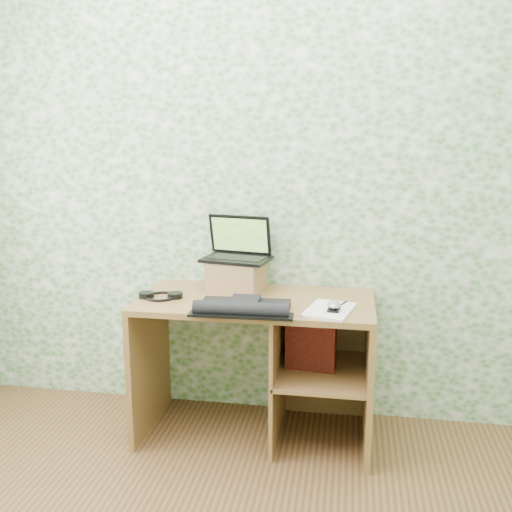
% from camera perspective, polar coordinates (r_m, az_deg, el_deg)
% --- Properties ---
extents(wall_back, '(3.50, 0.00, 3.50)m').
position_cam_1_polar(wall_back, '(3.12, 0.90, 7.05)').
color(wall_back, silver).
rests_on(wall_back, ground).
extents(desk, '(1.20, 0.60, 0.75)m').
position_cam_1_polar(desk, '(3.02, 1.52, -9.12)').
color(desk, brown).
rests_on(desk, floor).
extents(riser, '(0.31, 0.27, 0.16)m').
position_cam_1_polar(riser, '(3.06, -1.95, -1.96)').
color(riser, olive).
rests_on(riser, desk).
extents(laptop, '(0.38, 0.30, 0.23)m').
position_cam_1_polar(laptop, '(3.06, -1.83, 0.70)').
color(laptop, black).
rests_on(laptop, riser).
extents(keyboard, '(0.49, 0.26, 0.07)m').
position_cam_1_polar(keyboard, '(2.71, -1.27, -5.12)').
color(keyboard, black).
rests_on(keyboard, desk).
extents(headphones, '(0.23, 0.18, 0.03)m').
position_cam_1_polar(headphones, '(2.98, -9.50, -3.94)').
color(headphones, black).
rests_on(headphones, desk).
extents(notepad, '(0.26, 0.32, 0.01)m').
position_cam_1_polar(notepad, '(2.74, 7.37, -5.38)').
color(notepad, silver).
rests_on(notepad, desk).
extents(mouse, '(0.07, 0.11, 0.03)m').
position_cam_1_polar(mouse, '(2.72, 7.80, -5.03)').
color(mouse, '#B3B3B6').
rests_on(mouse, notepad).
extents(pen, '(0.05, 0.12, 0.01)m').
position_cam_1_polar(pen, '(2.80, 8.54, -4.82)').
color(pen, black).
rests_on(pen, notepad).
extents(red_box, '(0.26, 0.10, 0.30)m').
position_cam_1_polar(red_box, '(2.96, 5.52, -8.45)').
color(red_box, maroon).
rests_on(red_box, desk).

